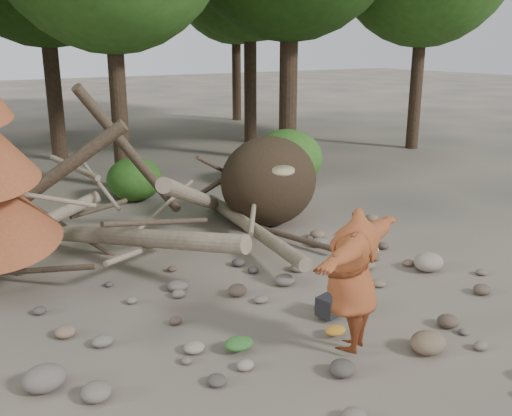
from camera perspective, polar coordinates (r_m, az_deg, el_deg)
ground at (r=8.17m, az=2.74°, el=-12.55°), size 120.00×120.00×0.00m
deadfall_pile at (r=12.18m, az=-0.82°, el=2.11°), size 8.55×5.24×3.30m
bush_mid at (r=14.89m, az=-12.06°, el=2.84°), size 1.40×1.40×1.12m
bush_right at (r=16.07m, az=3.11°, el=5.03°), size 2.00×2.00×1.60m
frisbee_thrower at (r=7.37m, az=9.61°, el=-7.10°), size 2.41×1.61×2.53m
backpack at (r=8.63m, az=7.55°, el=-9.93°), size 0.49×0.38×0.29m
cloth_green at (r=7.73m, az=-1.72°, el=-13.70°), size 0.40×0.33×0.15m
cloth_orange at (r=8.15m, az=7.93°, el=-12.34°), size 0.30×0.25×0.11m
boulder_front_right at (r=8.01m, az=16.83°, el=-12.75°), size 0.48×0.43×0.29m
boulder_mid_right at (r=10.65m, az=16.87°, el=-5.19°), size 0.54×0.49×0.33m
boulder_mid_left at (r=7.39m, az=-20.39°, el=-15.67°), size 0.51×0.46×0.30m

